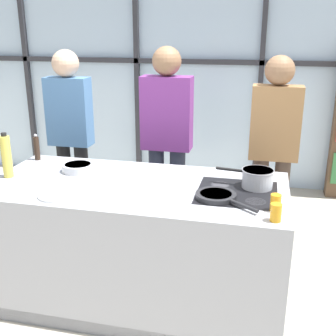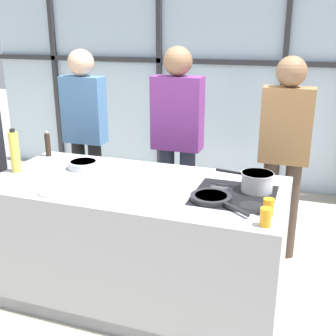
{
  "view_description": "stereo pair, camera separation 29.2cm",
  "coord_description": "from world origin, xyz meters",
  "px_view_note": "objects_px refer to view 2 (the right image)",
  "views": [
    {
      "loc": [
        0.83,
        -2.6,
        1.93
      ],
      "look_at": [
        0.21,
        0.1,
        1.0
      ],
      "focal_mm": 45.0,
      "sensor_mm": 36.0,
      "label": 1
    },
    {
      "loc": [
        1.11,
        -2.52,
        1.93
      ],
      "look_at": [
        0.21,
        0.1,
        1.0
      ],
      "focal_mm": 45.0,
      "sensor_mm": 36.0,
      "label": 2
    }
  ],
  "objects_px": {
    "frying_pan": "(212,198)",
    "oil_bottle": "(15,152)",
    "saucepan": "(257,181)",
    "juice_glass_far": "(268,207)",
    "pepper_grinder": "(48,144)",
    "spectator_center_right": "(285,146)",
    "juice_glass_near": "(266,217)",
    "spectator_center_left": "(177,134)",
    "white_plate": "(57,190)",
    "mixing_bowl": "(83,164)",
    "spectator_far_left": "(85,128)"
  },
  "relations": [
    {
      "from": "frying_pan",
      "to": "juice_glass_near",
      "type": "relative_size",
      "value": 3.88
    },
    {
      "from": "spectator_center_right",
      "to": "white_plate",
      "type": "bearing_deg",
      "value": 43.31
    },
    {
      "from": "spectator_center_left",
      "to": "spectator_far_left",
      "type": "bearing_deg",
      "value": 0.0
    },
    {
      "from": "oil_bottle",
      "to": "juice_glass_far",
      "type": "bearing_deg",
      "value": -5.58
    },
    {
      "from": "spectator_far_left",
      "to": "frying_pan",
      "type": "distance_m",
      "value": 1.87
    },
    {
      "from": "spectator_far_left",
      "to": "juice_glass_near",
      "type": "bearing_deg",
      "value": 144.24
    },
    {
      "from": "juice_glass_far",
      "to": "spectator_center_right",
      "type": "bearing_deg",
      "value": 90.18
    },
    {
      "from": "spectator_center_left",
      "to": "frying_pan",
      "type": "height_order",
      "value": "spectator_center_left"
    },
    {
      "from": "spectator_far_left",
      "to": "pepper_grinder",
      "type": "height_order",
      "value": "spectator_far_left"
    },
    {
      "from": "saucepan",
      "to": "white_plate",
      "type": "distance_m",
      "value": 1.32
    },
    {
      "from": "white_plate",
      "to": "oil_bottle",
      "type": "relative_size",
      "value": 0.74
    },
    {
      "from": "spectator_far_left",
      "to": "mixing_bowl",
      "type": "xyz_separation_m",
      "value": [
        0.43,
        -0.79,
        -0.08
      ]
    },
    {
      "from": "saucepan",
      "to": "juice_glass_near",
      "type": "xyz_separation_m",
      "value": [
        0.12,
        -0.51,
        -0.02
      ]
    },
    {
      "from": "spectator_center_left",
      "to": "white_plate",
      "type": "height_order",
      "value": "spectator_center_left"
    },
    {
      "from": "spectator_center_right",
      "to": "white_plate",
      "type": "distance_m",
      "value": 1.87
    },
    {
      "from": "white_plate",
      "to": "pepper_grinder",
      "type": "xyz_separation_m",
      "value": [
        -0.52,
        0.68,
        0.09
      ]
    },
    {
      "from": "juice_glass_far",
      "to": "spectator_far_left",
      "type": "bearing_deg",
      "value": 147.16
    },
    {
      "from": "spectator_center_left",
      "to": "pepper_grinder",
      "type": "distance_m",
      "value": 1.12
    },
    {
      "from": "white_plate",
      "to": "oil_bottle",
      "type": "height_order",
      "value": "oil_bottle"
    },
    {
      "from": "spectator_far_left",
      "to": "white_plate",
      "type": "relative_size",
      "value": 7.15
    },
    {
      "from": "frying_pan",
      "to": "mixing_bowl",
      "type": "relative_size",
      "value": 1.7
    },
    {
      "from": "spectator_center_right",
      "to": "white_plate",
      "type": "xyz_separation_m",
      "value": [
        -1.36,
        -1.28,
        -0.09
      ]
    },
    {
      "from": "spectator_center_left",
      "to": "pepper_grinder",
      "type": "height_order",
      "value": "spectator_center_left"
    },
    {
      "from": "spectator_far_left",
      "to": "mixing_bowl",
      "type": "distance_m",
      "value": 0.9
    },
    {
      "from": "saucepan",
      "to": "white_plate",
      "type": "bearing_deg",
      "value": -160.3
    },
    {
      "from": "spectator_center_right",
      "to": "oil_bottle",
      "type": "bearing_deg",
      "value": 28.7
    },
    {
      "from": "spectator_far_left",
      "to": "juice_glass_far",
      "type": "xyz_separation_m",
      "value": [
        1.87,
        -1.21,
        -0.06
      ]
    },
    {
      "from": "juice_glass_far",
      "to": "pepper_grinder",
      "type": "bearing_deg",
      "value": 162.06
    },
    {
      "from": "juice_glass_near",
      "to": "spectator_center_right",
      "type": "bearing_deg",
      "value": 90.16
    },
    {
      "from": "mixing_bowl",
      "to": "juice_glass_near",
      "type": "height_order",
      "value": "juice_glass_near"
    },
    {
      "from": "spectator_center_right",
      "to": "juice_glass_near",
      "type": "xyz_separation_m",
      "value": [
        0.0,
        -1.35,
        -0.04
      ]
    },
    {
      "from": "spectator_center_left",
      "to": "spectator_center_right",
      "type": "distance_m",
      "value": 0.93
    },
    {
      "from": "spectator_far_left",
      "to": "oil_bottle",
      "type": "height_order",
      "value": "spectator_far_left"
    },
    {
      "from": "spectator_center_right",
      "to": "pepper_grinder",
      "type": "relative_size",
      "value": 7.96
    },
    {
      "from": "white_plate",
      "to": "juice_glass_far",
      "type": "relative_size",
      "value": 2.36
    },
    {
      "from": "frying_pan",
      "to": "mixing_bowl",
      "type": "bearing_deg",
      "value": 164.46
    },
    {
      "from": "juice_glass_near",
      "to": "juice_glass_far",
      "type": "relative_size",
      "value": 1.0
    },
    {
      "from": "frying_pan",
      "to": "juice_glass_far",
      "type": "bearing_deg",
      "value": -18.06
    },
    {
      "from": "spectator_center_right",
      "to": "saucepan",
      "type": "distance_m",
      "value": 0.84
    },
    {
      "from": "oil_bottle",
      "to": "white_plate",
      "type": "bearing_deg",
      "value": -26.58
    },
    {
      "from": "pepper_grinder",
      "to": "juice_glass_far",
      "type": "bearing_deg",
      "value": -17.94
    },
    {
      "from": "spectator_center_left",
      "to": "mixing_bowl",
      "type": "relative_size",
      "value": 7.53
    },
    {
      "from": "spectator_center_right",
      "to": "frying_pan",
      "type": "xyz_separation_m",
      "value": [
        -0.35,
        -1.09,
        -0.08
      ]
    },
    {
      "from": "frying_pan",
      "to": "juice_glass_far",
      "type": "relative_size",
      "value": 3.88
    },
    {
      "from": "spectator_center_right",
      "to": "frying_pan",
      "type": "relative_size",
      "value": 4.28
    },
    {
      "from": "spectator_center_right",
      "to": "saucepan",
      "type": "relative_size",
      "value": 4.38
    },
    {
      "from": "frying_pan",
      "to": "oil_bottle",
      "type": "relative_size",
      "value": 1.23
    },
    {
      "from": "saucepan",
      "to": "juice_glass_near",
      "type": "relative_size",
      "value": 3.8
    },
    {
      "from": "mixing_bowl",
      "to": "spectator_center_left",
      "type": "bearing_deg",
      "value": 57.45
    },
    {
      "from": "saucepan",
      "to": "oil_bottle",
      "type": "height_order",
      "value": "oil_bottle"
    }
  ]
}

